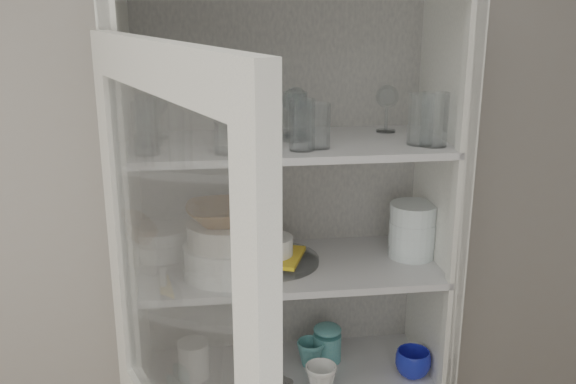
# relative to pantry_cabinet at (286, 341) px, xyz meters

# --- Properties ---
(wall_back) EXTENTS (3.60, 0.02, 2.60)m
(wall_back) POSITION_rel_pantry_cabinet_xyz_m (-0.20, 0.16, 0.36)
(wall_back) COLOR #A79F96
(wall_back) RESTS_ON ground
(pantry_cabinet) EXTENTS (1.00, 0.45, 2.10)m
(pantry_cabinet) POSITION_rel_pantry_cabinet_xyz_m (0.00, 0.00, 0.00)
(pantry_cabinet) COLOR #B6B5AD
(pantry_cabinet) RESTS_ON floor
(tumbler_0) EXTENTS (0.09, 0.09, 0.15)m
(tumbler_0) POSITION_rel_pantry_cabinet_xyz_m (-0.41, -0.19, 0.79)
(tumbler_0) COLOR silver
(tumbler_0) RESTS_ON shelf_glass
(tumbler_1) EXTENTS (0.08, 0.08, 0.14)m
(tumbler_1) POSITION_rel_pantry_cabinet_xyz_m (-0.14, -0.20, 0.79)
(tumbler_1) COLOR silver
(tumbler_1) RESTS_ON shelf_glass
(tumbler_2) EXTENTS (0.08, 0.08, 0.13)m
(tumbler_2) POSITION_rel_pantry_cabinet_xyz_m (-0.19, -0.21, 0.79)
(tumbler_2) COLOR silver
(tumbler_2) RESTS_ON shelf_glass
(tumbler_3) EXTENTS (0.08, 0.08, 0.15)m
(tumbler_3) POSITION_rel_pantry_cabinet_xyz_m (0.02, -0.20, 0.79)
(tumbler_3) COLOR silver
(tumbler_3) RESTS_ON shelf_glass
(tumbler_4) EXTENTS (0.07, 0.07, 0.13)m
(tumbler_4) POSITION_rel_pantry_cabinet_xyz_m (0.07, -0.18, 0.79)
(tumbler_4) COLOR silver
(tumbler_4) RESTS_ON shelf_glass
(tumbler_5) EXTENTS (0.09, 0.09, 0.15)m
(tumbler_5) POSITION_rel_pantry_cabinet_xyz_m (0.38, -0.17, 0.80)
(tumbler_5) COLOR silver
(tumbler_5) RESTS_ON shelf_glass
(tumbler_6) EXTENTS (0.08, 0.08, 0.16)m
(tumbler_6) POSITION_rel_pantry_cabinet_xyz_m (0.41, -0.19, 0.80)
(tumbler_6) COLOR silver
(tumbler_6) RESTS_ON shelf_glass
(tumbler_7) EXTENTS (0.08, 0.08, 0.15)m
(tumbler_7) POSITION_rel_pantry_cabinet_xyz_m (-0.41, -0.07, 0.79)
(tumbler_7) COLOR silver
(tumbler_7) RESTS_ON shelf_glass
(tumbler_8) EXTENTS (0.09, 0.09, 0.15)m
(tumbler_8) POSITION_rel_pantry_cabinet_xyz_m (-0.10, -0.09, 0.80)
(tumbler_8) COLOR silver
(tumbler_8) RESTS_ON shelf_glass
(tumbler_9) EXTENTS (0.08, 0.08, 0.15)m
(tumbler_9) POSITION_rel_pantry_cabinet_xyz_m (0.02, -0.07, 0.79)
(tumbler_9) COLOR silver
(tumbler_9) RESTS_ON shelf_glass
(goblet_0) EXTENTS (0.07, 0.07, 0.15)m
(goblet_0) POSITION_rel_pantry_cabinet_xyz_m (-0.39, 0.01, 0.80)
(goblet_0) COLOR silver
(goblet_0) RESTS_ON shelf_glass
(goblet_1) EXTENTS (0.07, 0.07, 0.16)m
(goblet_1) POSITION_rel_pantry_cabinet_xyz_m (0.03, 0.02, 0.80)
(goblet_1) COLOR silver
(goblet_1) RESTS_ON shelf_glass
(goblet_2) EXTENTS (0.07, 0.07, 0.16)m
(goblet_2) POSITION_rel_pantry_cabinet_xyz_m (0.03, 0.01, 0.80)
(goblet_2) COLOR silver
(goblet_2) RESTS_ON shelf_glass
(goblet_3) EXTENTS (0.07, 0.07, 0.16)m
(goblet_3) POSITION_rel_pantry_cabinet_xyz_m (0.33, 0.03, 0.80)
(goblet_3) COLOR silver
(goblet_3) RESTS_ON shelf_glass
(plate_stack_front) EXTENTS (0.25, 0.25, 0.10)m
(plate_stack_front) POSITION_rel_pantry_cabinet_xyz_m (-0.20, -0.13, 0.37)
(plate_stack_front) COLOR white
(plate_stack_front) RESTS_ON shelf_plates
(plate_stack_back) EXTENTS (0.22, 0.22, 0.10)m
(plate_stack_back) POSITION_rel_pantry_cabinet_xyz_m (-0.41, 0.07, 0.37)
(plate_stack_back) COLOR white
(plate_stack_back) RESTS_ON shelf_plates
(cream_bowl) EXTENTS (0.28, 0.28, 0.07)m
(cream_bowl) POSITION_rel_pantry_cabinet_xyz_m (-0.20, -0.13, 0.45)
(cream_bowl) COLOR beige
(cream_bowl) RESTS_ON plate_stack_front
(terracotta_bowl) EXTENTS (0.24, 0.24, 0.06)m
(terracotta_bowl) POSITION_rel_pantry_cabinet_xyz_m (-0.20, -0.13, 0.52)
(terracotta_bowl) COLOR brown
(terracotta_bowl) RESTS_ON cream_bowl
(glass_platter) EXTENTS (0.38, 0.38, 0.02)m
(glass_platter) POSITION_rel_pantry_cabinet_xyz_m (-0.05, -0.06, 0.33)
(glass_platter) COLOR silver
(glass_platter) RESTS_ON shelf_plates
(yellow_trivet) EXTENTS (0.24, 0.24, 0.01)m
(yellow_trivet) POSITION_rel_pantry_cabinet_xyz_m (-0.05, -0.06, 0.34)
(yellow_trivet) COLOR yellow
(yellow_trivet) RESTS_ON glass_platter
(white_ramekin) EXTENTS (0.16, 0.16, 0.06)m
(white_ramekin) POSITION_rel_pantry_cabinet_xyz_m (-0.05, -0.06, 0.38)
(white_ramekin) COLOR white
(white_ramekin) RESTS_ON yellow_trivet
(grey_bowl_stack) EXTENTS (0.15, 0.15, 0.18)m
(grey_bowl_stack) POSITION_rel_pantry_cabinet_xyz_m (0.41, -0.06, 0.41)
(grey_bowl_stack) COLOR silver
(grey_bowl_stack) RESTS_ON shelf_plates
(mug_blue) EXTENTS (0.13, 0.13, 0.09)m
(mug_blue) POSITION_rel_pantry_cabinet_xyz_m (0.41, -0.14, -0.03)
(mug_blue) COLOR #1228A4
(mug_blue) RESTS_ON shelf_mugs
(mug_teal) EXTENTS (0.11, 0.11, 0.09)m
(mug_teal) POSITION_rel_pantry_cabinet_xyz_m (0.08, -0.03, -0.03)
(mug_teal) COLOR teal
(mug_teal) RESTS_ON shelf_mugs
(mug_white) EXTENTS (0.14, 0.14, 0.09)m
(mug_white) POSITION_rel_pantry_cabinet_xyz_m (0.09, -0.19, -0.03)
(mug_white) COLOR white
(mug_white) RESTS_ON shelf_mugs
(teal_jar) EXTENTS (0.10, 0.10, 0.12)m
(teal_jar) POSITION_rel_pantry_cabinet_xyz_m (0.14, -0.01, -0.02)
(teal_jar) COLOR teal
(teal_jar) RESTS_ON shelf_mugs
(white_canister) EXTENTS (0.13, 0.13, 0.12)m
(white_canister) POSITION_rel_pantry_cabinet_xyz_m (-0.32, -0.05, -0.02)
(white_canister) COLOR white
(white_canister) RESTS_ON shelf_mugs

